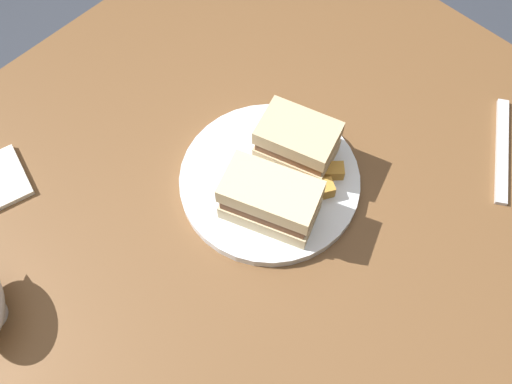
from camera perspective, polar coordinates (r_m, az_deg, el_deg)
ground_plane at (r=1.51m, az=-0.75°, el=-15.49°), size 6.00×6.00×0.00m
dining_table at (r=1.14m, az=-0.98°, el=-11.28°), size 1.06×0.93×0.78m
plate at (r=0.79m, az=1.38°, el=1.17°), size 0.25×0.25×0.02m
sandwich_half_left at (r=0.73m, az=1.45°, el=-0.82°), size 0.11×0.14×0.07m
sandwich_half_right at (r=0.78m, az=4.18°, el=5.09°), size 0.10×0.12×0.07m
potato_wedge_front at (r=0.77m, az=6.30°, el=0.17°), size 0.05×0.04×0.02m
potato_wedge_middle at (r=0.77m, az=5.08°, el=0.17°), size 0.04×0.02×0.02m
potato_wedge_back at (r=0.79m, az=6.89°, el=2.12°), size 0.05×0.05×0.02m
potato_wedge_left_edge at (r=0.78m, az=5.73°, el=0.94°), size 0.03×0.04×0.02m
potato_wedge_right_edge at (r=0.80m, az=6.44°, el=4.01°), size 0.05×0.03×0.02m
fork at (r=0.90m, az=23.51°, el=3.92°), size 0.16×0.11×0.01m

